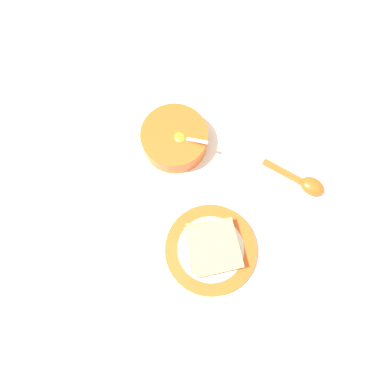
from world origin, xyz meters
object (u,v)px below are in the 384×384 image
toast_sandwich (212,247)px  egg_bowl (175,139)px  toast_plate (211,250)px  soup_spoon (306,183)px

toast_sandwich → egg_bowl: bearing=139.8°
toast_plate → toast_sandwich: 0.02m
toast_sandwich → soup_spoon: size_ratio=1.00×
egg_bowl → toast_plate: bearing=-40.9°
toast_plate → egg_bowl: bearing=139.1°
toast_sandwich → toast_plate: bearing=-101.9°
egg_bowl → toast_sandwich: 0.27m
toast_sandwich → soup_spoon: (0.11, 0.24, -0.02)m
toast_plate → toast_sandwich: (0.00, 0.00, 0.02)m
toast_plate → soup_spoon: (0.11, 0.24, 0.00)m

